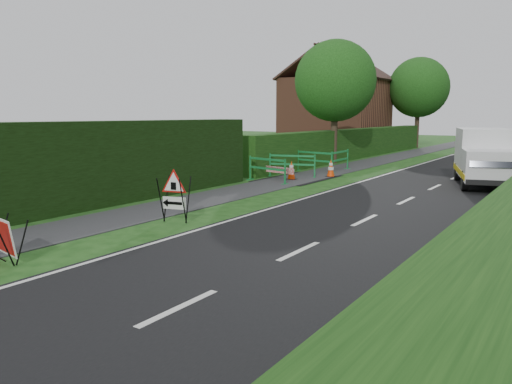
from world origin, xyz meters
The scene contains 18 objects.
ground centered at (0.00, 0.00, 0.00)m, with size 120.00×120.00×0.00m, color #173F12.
footpath centered at (-3.00, 35.00, 0.01)m, with size 2.00×90.00×0.02m, color #2D2D30.
hedge_west_near centered at (-5.00, 0.00, 0.00)m, with size 1.10×18.00×2.50m, color black.
hedge_west_far centered at (-5.00, 22.00, 0.00)m, with size 1.00×24.00×1.80m, color #14380F.
house_west centered at (-10.00, 30.00, 2.90)m, with size 7.50×7.40×7.88m.
tree_nw centered at (-4.60, 18.00, 4.48)m, with size 4.40×4.40×6.70m.
tree_fw centered at (-4.60, 34.00, 4.83)m, with size 4.80×4.80×7.24m.
red_rect_sign centered at (-1.74, -2.59, 0.47)m, with size 1.04×0.74×0.82m.
triangle_sign centered at (-1.40, 1.60, 0.80)m, with size 0.95×0.95×1.14m.
works_van centered at (3.92, 13.03, 1.14)m, with size 3.07×5.02×2.15m.
traffic_cone_3 centered at (-3.07, 10.54, 0.39)m, with size 0.38×0.38×0.79m.
traffic_cone_4 centered at (-2.09, 12.27, 0.39)m, with size 0.38×0.38×0.79m.
ped_barrier_0 centered at (-3.51, 9.33, 0.63)m, with size 2.08×0.83×1.00m.
ped_barrier_1 centered at (-3.51, 11.38, 0.63)m, with size 2.08×0.86×1.00m.
ped_barrier_2 centered at (-3.53, 13.54, 0.63)m, with size 2.09×0.74×1.00m.
ped_barrier_3 centered at (-2.68, 14.57, 0.63)m, with size 0.43×2.07×1.00m.
redwhite_plank centered at (-3.27, 9.93, 0.00)m, with size 1.50×0.04×0.25m, color red.
hatchback_car centered at (2.43, 27.76, 0.68)m, with size 1.60×3.97×1.35m, color white.
Camera 1 is at (7.07, -7.44, 2.70)m, focal length 35.00 mm.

